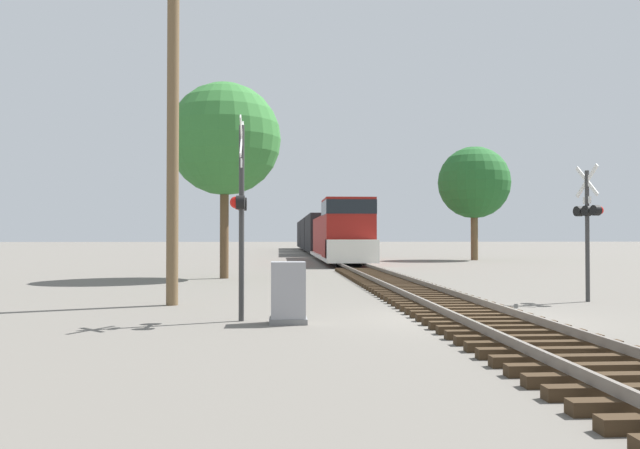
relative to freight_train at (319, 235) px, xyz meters
The scene contains 9 objects.
ground_plane 53.44m from the freight_train, 90.00° to the right, with size 400.00×400.00×0.00m, color #666059.
rail_track_bed 53.44m from the freight_train, 90.00° to the right, with size 2.60×160.00×0.31m.
freight_train is the anchor object (origin of this frame).
crossing_signal_near 53.64m from the freight_train, 95.52° to the right, with size 0.33×1.00×4.50m.
crossing_signal_far 50.15m from the freight_train, 84.81° to the right, with size 0.50×1.01×3.92m.
relay_cabinet 54.00m from the freight_train, 94.37° to the right, with size 0.81×0.66×1.32m.
utility_pole 50.67m from the freight_train, 98.19° to the right, with size 1.80×0.32×9.66m.
tree_far_right 40.09m from the freight_train, 99.73° to the right, with size 5.02×5.02×8.73m.
tree_mid_background 22.45m from the freight_train, 59.91° to the right, with size 5.66×5.66×8.96m.
Camera 1 is at (-4.32, -13.83, 1.87)m, focal length 35.00 mm.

